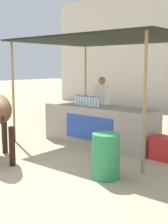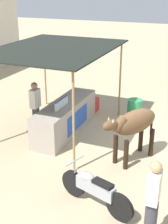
% 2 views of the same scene
% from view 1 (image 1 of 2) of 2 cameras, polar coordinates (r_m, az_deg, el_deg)
% --- Properties ---
extents(ground_plane, '(60.00, 60.00, 0.00)m').
position_cam_1_polar(ground_plane, '(6.31, -9.72, -9.69)').
color(ground_plane, tan).
extents(stall_counter, '(3.00, 0.82, 0.96)m').
position_cam_1_polar(stall_counter, '(7.73, 2.73, -2.51)').
color(stall_counter, '#9E9389').
rests_on(stall_counter, ground).
extents(stall_awning, '(4.20, 3.20, 2.60)m').
position_cam_1_polar(stall_awning, '(7.85, 4.21, 12.43)').
color(stall_awning, black).
rests_on(stall_awning, ground).
extents(water_bottle_row, '(0.79, 0.07, 0.25)m').
position_cam_1_polar(water_bottle_row, '(7.82, 0.51, 2.03)').
color(water_bottle_row, silver).
rests_on(water_bottle_row, stall_counter).
extents(vendor_behind_counter, '(0.34, 0.22, 1.65)m').
position_cam_1_polar(vendor_behind_counter, '(8.56, 3.25, 1.05)').
color(vendor_behind_counter, '#383842').
rests_on(vendor_behind_counter, ground).
extents(cooler_box, '(0.60, 0.44, 0.48)m').
position_cam_1_polar(cooler_box, '(6.77, 14.81, -6.48)').
color(cooler_box, red).
rests_on(cooler_box, ground).
extents(water_barrel, '(0.49, 0.49, 0.79)m').
position_cam_1_polar(water_barrel, '(5.48, 4.03, -8.03)').
color(water_barrel, '#2D8C51').
rests_on(water_barrel, ground).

